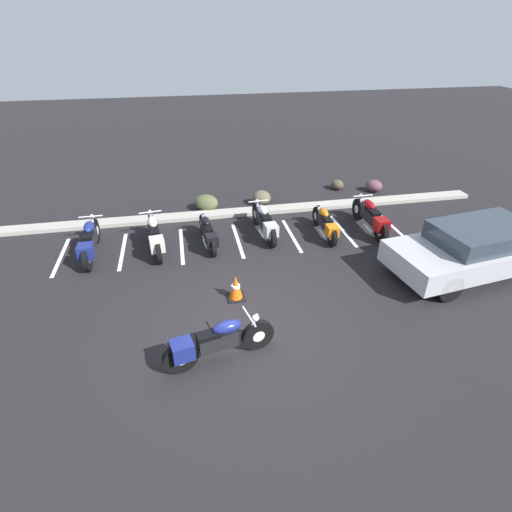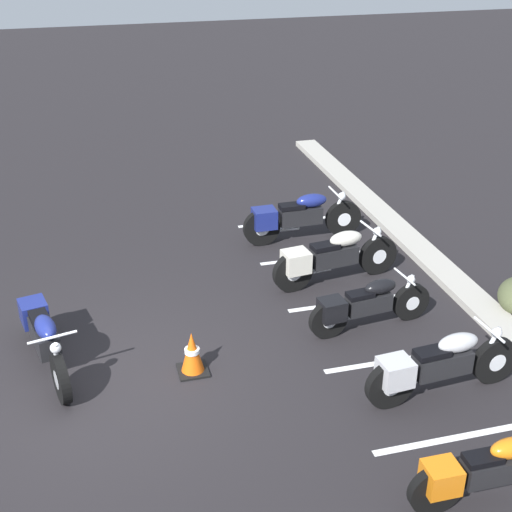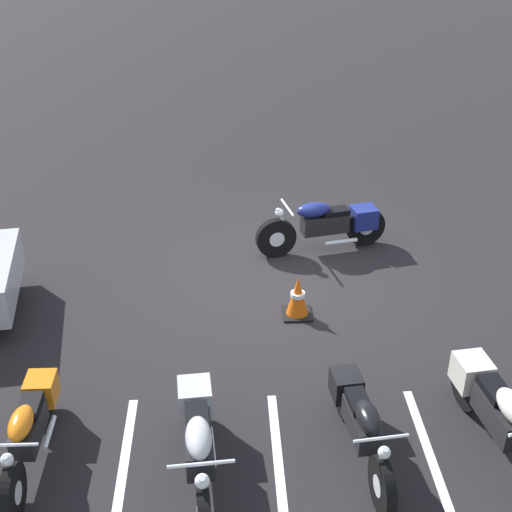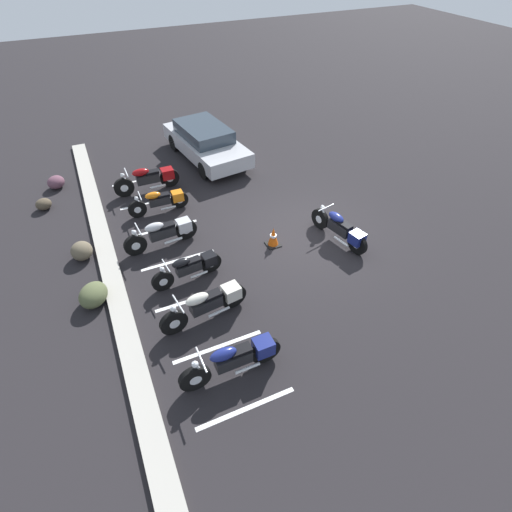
% 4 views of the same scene
% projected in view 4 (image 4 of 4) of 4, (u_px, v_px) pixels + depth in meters
% --- Properties ---
extents(ground, '(60.00, 60.00, 0.00)m').
position_uv_depth(ground, '(306.00, 233.00, 12.19)').
color(ground, black).
extents(motorcycle_navy_featured, '(2.14, 0.79, 0.85)m').
position_uv_depth(motorcycle_navy_featured, '(341.00, 229.00, 11.59)').
color(motorcycle_navy_featured, black).
rests_on(motorcycle_navy_featured, ground).
extents(parked_bike_0, '(0.63, 2.25, 0.89)m').
position_uv_depth(parked_bike_0, '(236.00, 358.00, 8.23)').
color(parked_bike_0, black).
rests_on(parked_bike_0, ground).
extents(parked_bike_1, '(0.69, 2.23, 0.88)m').
position_uv_depth(parked_bike_1, '(208.00, 303.00, 9.39)').
color(parked_bike_1, black).
rests_on(parked_bike_1, ground).
extents(parked_bike_2, '(0.58, 1.95, 0.77)m').
position_uv_depth(parked_bike_2, '(191.00, 267.00, 10.43)').
color(parked_bike_2, black).
rests_on(parked_bike_2, ground).
extents(parked_bike_3, '(0.61, 2.17, 0.85)m').
position_uv_depth(parked_bike_3, '(164.00, 232.00, 11.48)').
color(parked_bike_3, black).
rests_on(parked_bike_3, ground).
extents(parked_bike_4, '(0.55, 1.95, 0.77)m').
position_uv_depth(parked_bike_4, '(161.00, 201.00, 12.82)').
color(parked_bike_4, black).
rests_on(parked_bike_4, ground).
extents(parked_bike_5, '(0.63, 2.26, 0.89)m').
position_uv_depth(parked_bike_5, '(150.00, 178.00, 13.76)').
color(parked_bike_5, black).
rests_on(parked_bike_5, ground).
extents(car_silver, '(4.51, 2.37, 1.29)m').
position_uv_depth(car_silver, '(206.00, 141.00, 15.48)').
color(car_silver, black).
rests_on(car_silver, ground).
extents(concrete_curb, '(18.00, 0.50, 0.12)m').
position_uv_depth(concrete_curb, '(114.00, 286.00, 10.38)').
color(concrete_curb, '#A8A399').
rests_on(concrete_curb, ground).
extents(landscape_rock_0, '(0.60, 0.62, 0.37)m').
position_uv_depth(landscape_rock_0, '(44.00, 204.00, 13.06)').
color(landscape_rock_0, '#4A3F30').
rests_on(landscape_rock_0, ground).
extents(landscape_rock_1, '(0.81, 0.81, 0.44)m').
position_uv_depth(landscape_rock_1, '(56.00, 182.00, 14.05)').
color(landscape_rock_1, '#5E3B49').
rests_on(landscape_rock_1, ground).
extents(landscape_rock_2, '(1.03, 0.98, 0.54)m').
position_uv_depth(landscape_rock_2, '(93.00, 295.00, 9.86)').
color(landscape_rock_2, '#4D5435').
rests_on(landscape_rock_2, ground).
extents(landscape_rock_3, '(0.76, 0.73, 0.51)m').
position_uv_depth(landscape_rock_3, '(82.00, 251.00, 11.16)').
color(landscape_rock_3, brown).
rests_on(landscape_rock_3, ground).
extents(traffic_cone, '(0.40, 0.40, 0.60)m').
position_uv_depth(traffic_cone, '(273.00, 237.00, 11.59)').
color(traffic_cone, black).
rests_on(traffic_cone, ground).
extents(stall_line_0, '(0.10, 2.10, 0.00)m').
position_uv_depth(stall_line_0, '(246.00, 409.00, 7.89)').
color(stall_line_0, white).
rests_on(stall_line_0, ground).
extents(stall_line_1, '(0.10, 2.10, 0.00)m').
position_uv_depth(stall_line_1, '(218.00, 347.00, 9.01)').
color(stall_line_1, white).
rests_on(stall_line_1, ground).
extents(stall_line_2, '(0.10, 2.10, 0.00)m').
position_uv_depth(stall_line_2, '(196.00, 299.00, 10.13)').
color(stall_line_2, white).
rests_on(stall_line_2, ground).
extents(stall_line_3, '(0.10, 2.10, 0.00)m').
position_uv_depth(stall_line_3, '(178.00, 260.00, 11.24)').
color(stall_line_3, white).
rests_on(stall_line_3, ground).
extents(stall_line_4, '(0.10, 2.10, 0.00)m').
position_uv_depth(stall_line_4, '(164.00, 229.00, 12.36)').
color(stall_line_4, white).
rests_on(stall_line_4, ground).
extents(stall_line_5, '(0.10, 2.10, 0.00)m').
position_uv_depth(stall_line_5, '(152.00, 202.00, 13.48)').
color(stall_line_5, white).
rests_on(stall_line_5, ground).
extents(stall_line_6, '(0.10, 2.10, 0.00)m').
position_uv_depth(stall_line_6, '(142.00, 180.00, 14.60)').
color(stall_line_6, white).
rests_on(stall_line_6, ground).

